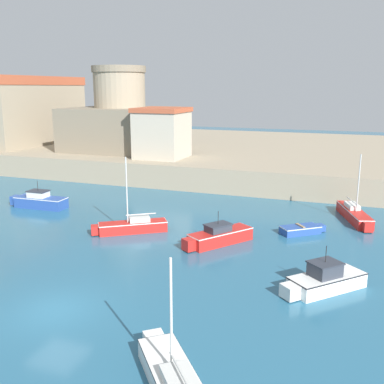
{
  "coord_description": "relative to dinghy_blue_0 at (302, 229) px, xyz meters",
  "views": [
    {
      "loc": [
        13.04,
        -16.33,
        10.55
      ],
      "look_at": [
        0.45,
        17.85,
        2.0
      ],
      "focal_mm": 42.0,
      "sensor_mm": 36.0,
      "label": 1
    }
  ],
  "objects": [
    {
      "name": "sailboat_red_3",
      "position": [
        3.58,
        4.98,
        0.2
      ],
      "size": [
        3.04,
        6.62,
        5.45
      ],
      "color": "red",
      "rests_on": "ground"
    },
    {
      "name": "church",
      "position": [
        -42.7,
        20.1,
        7.66
      ],
      "size": [
        12.96,
        18.35,
        16.75
      ],
      "color": "gray",
      "rests_on": "quay_seawall"
    },
    {
      "name": "dinghy_blue_0",
      "position": [
        0.0,
        0.0,
        0.0
      ],
      "size": [
        3.3,
        2.91,
        0.65
      ],
      "color": "#284C9E",
      "rests_on": "ground"
    },
    {
      "name": "sailboat_red_5",
      "position": [
        -11.88,
        -4.1,
        0.18
      ],
      "size": [
        5.13,
        3.96,
        5.67
      ],
      "color": "red",
      "rests_on": "ground"
    },
    {
      "name": "sailboat_white_2",
      "position": [
        -2.05,
        -19.67,
        0.16
      ],
      "size": [
        4.69,
        5.35,
        4.97
      ],
      "color": "white",
      "rests_on": "ground"
    },
    {
      "name": "motorboat_blue_7",
      "position": [
        -22.98,
        -0.64,
        0.29
      ],
      "size": [
        5.43,
        1.78,
        2.45
      ],
      "color": "#284C9E",
      "rests_on": "ground"
    },
    {
      "name": "motorboat_white_6",
      "position": [
        2.29,
        -9.28,
        0.26
      ],
      "size": [
        4.3,
        4.49,
        2.49
      ],
      "color": "white",
      "rests_on": "ground"
    },
    {
      "name": "harbor_shed_far_end",
      "position": [
        -17.72,
        14.81,
        5.13
      ],
      "size": [
        5.45,
        5.8,
        5.7
      ],
      "color": "#BCB29E",
      "rests_on": "quay_seawall"
    },
    {
      "name": "motorboat_red_1",
      "position": [
        -5.09,
        -4.28,
        0.25
      ],
      "size": [
        3.99,
        5.04,
        2.34
      ],
      "color": "red",
      "rests_on": "ground"
    },
    {
      "name": "ground_plane",
      "position": [
        -9.72,
        -16.1,
        -0.31
      ],
      "size": [
        200.0,
        200.0,
        0.0
      ],
      "primitive_type": "plane",
      "color": "#28607F"
    },
    {
      "name": "quay_seawall",
      "position": [
        -9.72,
        29.7,
        0.97
      ],
      "size": [
        120.0,
        40.0,
        2.57
      ],
      "primitive_type": "cube",
      "color": "gray",
      "rests_on": "ground"
    },
    {
      "name": "fortress",
      "position": [
        -25.72,
        19.56,
        5.91
      ],
      "size": [
        12.07,
        12.07,
        10.57
      ],
      "color": "gray",
      "rests_on": "quay_seawall"
    }
  ]
}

